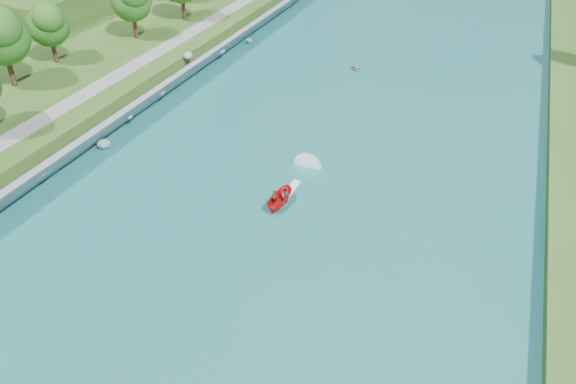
% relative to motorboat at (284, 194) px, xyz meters
% --- Properties ---
extents(ground, '(260.00, 260.00, 0.00)m').
position_rel_motorboat_xyz_m(ground, '(-0.62, -11.31, -0.85)').
color(ground, '#2D5119').
rests_on(ground, ground).
extents(river_water, '(55.00, 240.00, 0.10)m').
position_rel_motorboat_xyz_m(river_water, '(-0.62, 8.69, -0.80)').
color(river_water, '#19615B').
rests_on(river_water, ground).
extents(riprap_bank, '(4.21, 236.00, 4.43)m').
position_rel_motorboat_xyz_m(riprap_bank, '(-26.46, 7.70, 0.94)').
color(riprap_bank, slate).
rests_on(riprap_bank, ground).
extents(riverside_path, '(3.00, 200.00, 0.10)m').
position_rel_motorboat_xyz_m(riverside_path, '(-33.12, 8.69, 2.70)').
color(riverside_path, gray).
rests_on(riverside_path, berm_west).
extents(motorboat, '(3.60, 19.09, 2.06)m').
position_rel_motorboat_xyz_m(motorboat, '(0.00, 0.00, 0.00)').
color(motorboat, red).
rests_on(motorboat, river_water).
extents(raft, '(3.11, 3.16, 1.58)m').
position_rel_motorboat_xyz_m(raft, '(-3.10, 40.01, -0.40)').
color(raft, gray).
rests_on(raft, river_water).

